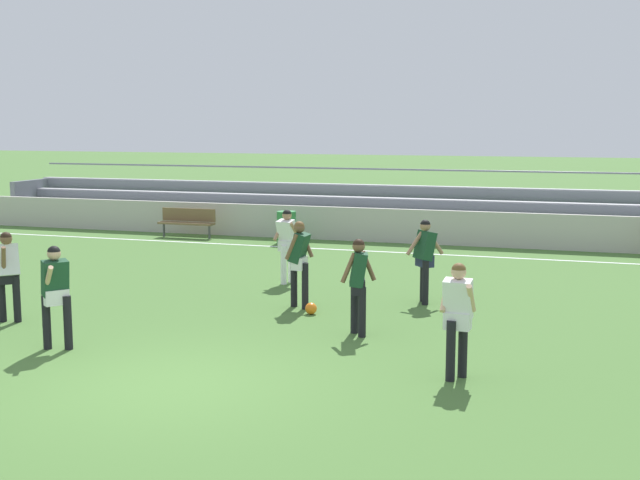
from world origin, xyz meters
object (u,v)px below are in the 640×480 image
player_dark_on_ball (358,278)px  player_white_trailing_run (8,269)px  soccer_ball (311,308)px  player_white_deep_cover (458,311)px  bench_far_right (187,220)px  bleacher_stand (369,207)px  player_dark_wide_left (299,256)px  player_dark_challenging (425,254)px  player_dark_wide_right (56,288)px  trash_bin (286,227)px  player_white_dropping_back (287,240)px

player_dark_on_ball → player_white_trailing_run: bearing=-170.7°
soccer_ball → player_white_deep_cover: bearing=-44.3°
bench_far_right → player_dark_on_ball: (8.10, -9.79, 0.42)m
soccer_ball → bleacher_stand: bearing=98.9°
bleacher_stand → player_dark_wide_left: bleacher_stand is taller
player_dark_wide_left → player_dark_challenging: (2.21, 1.14, -0.01)m
player_white_trailing_run → soccer_ball: (4.95, 2.18, -0.85)m
bleacher_stand → player_dark_wide_left: size_ratio=15.39×
player_dark_wide_right → player_white_trailing_run: 2.28m
bench_far_right → player_dark_on_ball: player_dark_on_ball is taller
player_dark_wide_left → player_dark_wide_right: bearing=-124.4°
player_white_deep_cover → soccer_ball: 4.46m
bleacher_stand → player_dark_challenging: 10.40m
trash_bin → player_dark_challenging: 8.70m
player_dark_wide_left → player_dark_challenging: bearing=27.2°
trash_bin → player_dark_on_ball: 10.71m
player_dark_on_ball → bleacher_stand: bearing=103.4°
bleacher_stand → player_dark_on_ball: size_ratio=15.87×
player_dark_wide_left → soccer_ball: (0.38, -0.45, -0.89)m
bleacher_stand → player_dark_on_ball: bearing=-76.6°
player_white_dropping_back → soccer_ball: (1.43, -2.65, -0.87)m
player_white_deep_cover → player_dark_wide_right: player_dark_wide_right is taller
bench_far_right → player_white_dropping_back: bearing=-47.5°
trash_bin → player_dark_wide_left: (3.16, -7.96, 0.53)m
bench_far_right → player_white_dropping_back: (5.45, -5.96, 0.43)m
soccer_ball → trash_bin: bearing=112.8°
player_dark_wide_left → player_white_deep_cover: bearing=-44.9°
player_dark_wide_right → player_white_trailing_run: size_ratio=1.01×
player_white_dropping_back → player_dark_challenging: player_dark_challenging is taller
player_dark_wide_left → soccer_ball: bearing=-49.9°
bleacher_stand → player_white_trailing_run: bearing=-103.2°
player_white_dropping_back → soccer_ball: size_ratio=7.47×
player_dark_wide_left → player_white_trailing_run: size_ratio=1.03×
bleacher_stand → trash_bin: (-1.77, -2.93, -0.36)m
trash_bin → player_white_trailing_run: size_ratio=0.58×
bleacher_stand → player_white_trailing_run: size_ratio=15.91×
bench_far_right → player_dark_wide_left: bearing=-51.5°
player_white_trailing_run → soccer_ball: player_white_trailing_run is taller
soccer_ball → player_dark_wide_left: bearing=130.1°
player_dark_wide_right → player_white_dropping_back: bearing=75.1°
bench_far_right → player_white_trailing_run: 10.97m
bleacher_stand → player_white_dropping_back: bearing=-87.7°
player_dark_on_ball → player_dark_wide_right: 4.84m
player_white_deep_cover → player_white_trailing_run: 8.13m
player_dark_wide_left → player_white_dropping_back: bearing=115.4°
player_dark_on_ball → player_dark_challenging: 2.83m
player_white_dropping_back → soccer_ball: bearing=-61.7°
bleacher_stand → soccer_ball: bearing=-81.1°
player_white_deep_cover → soccer_ball: size_ratio=7.43×
player_dark_wide_right → bleacher_stand: bearing=85.1°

